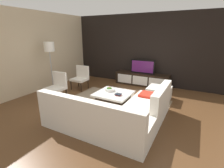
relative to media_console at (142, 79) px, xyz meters
The scene contains 14 objects.
ground_plane 2.41m from the media_console, 90.00° to the right, with size 14.00×14.00×0.00m, color brown.
feature_wall_back 1.19m from the media_console, 90.00° to the left, with size 6.40×0.12×2.80m, color black.
side_wall_left 4.05m from the media_console, 145.54° to the right, with size 0.12×5.20×2.80m, color beige.
area_rug 2.41m from the media_console, 92.39° to the right, with size 3.02×2.43×0.01m, color gray.
media_console is the anchor object (origin of this frame).
television 0.52m from the media_console, 90.00° to the left, with size 0.98×0.06×0.54m.
sectional_couch 3.34m from the media_console, 81.29° to the right, with size 2.42×2.27×0.85m.
coffee_table 2.30m from the media_console, 92.49° to the right, with size 0.99×0.97×0.38m.
accent_chair_near 3.32m from the media_console, 124.64° to the right, with size 0.53×0.51×0.87m.
floor_lamp 3.67m from the media_console, 139.04° to the right, with size 0.34×0.34×1.77m.
ottoman 1.55m from the media_console, 50.98° to the right, with size 0.70×0.70×0.40m, color white.
fruit_bowl 2.22m from the media_console, 97.30° to the right, with size 0.28×0.28×0.12m.
accent_chair_far 2.45m from the media_console, 141.75° to the right, with size 0.55×0.51×0.87m.
book_stack 2.43m from the media_console, 87.24° to the right, with size 0.16×0.14×0.05m.
Camera 1 is at (2.01, -3.91, 2.03)m, focal length 26.53 mm.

